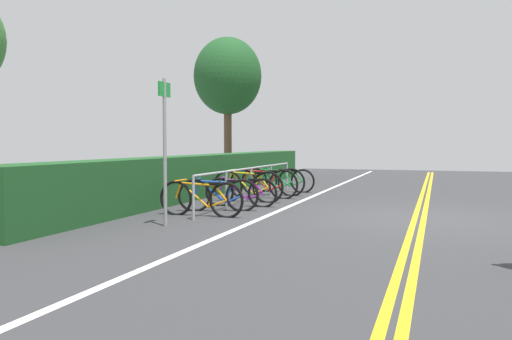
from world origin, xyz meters
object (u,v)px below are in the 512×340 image
(bicycle_0, at_px, (201,199))
(bicycle_3, at_px, (248,186))
(bicycle_6, at_px, (284,180))
(bike_rack, at_px, (251,176))
(tree_mid, at_px, (228,77))
(bicycle_1, at_px, (219,195))
(bicycle_5, at_px, (273,182))
(bicycle_2, at_px, (241,192))
(bicycle_4, at_px, (263,184))
(sign_post_near, at_px, (165,139))

(bicycle_0, xyz_separation_m, bicycle_3, (2.56, -0.01, 0.03))
(bicycle_3, bearing_deg, bicycle_6, -2.93)
(bike_rack, height_order, tree_mid, tree_mid)
(bike_rack, distance_m, bicycle_1, 1.81)
(bike_rack, distance_m, bicycle_5, 1.68)
(bike_rack, relative_size, tree_mid, 1.13)
(bicycle_0, distance_m, bicycle_2, 1.68)
(bicycle_2, xyz_separation_m, bicycle_6, (3.52, 0.04, 0.02))
(bike_rack, bearing_deg, bicycle_4, -0.84)
(bicycle_3, bearing_deg, bicycle_4, -5.94)
(bicycle_5, relative_size, sign_post_near, 0.73)
(bicycle_6, bearing_deg, tree_mid, 37.97)
(bicycle_3, height_order, bicycle_6, bicycle_3)
(bicycle_3, distance_m, bicycle_4, 0.90)
(bicycle_3, distance_m, bicycle_6, 2.63)
(bicycle_3, xyz_separation_m, bicycle_5, (1.69, -0.09, -0.00))
(bike_rack, relative_size, bicycle_3, 3.48)
(bicycle_0, relative_size, bicycle_2, 1.08)
(bicycle_6, height_order, tree_mid, tree_mid)
(bicycle_5, height_order, tree_mid, tree_mid)
(bicycle_0, bearing_deg, tree_mid, 19.61)
(bicycle_6, bearing_deg, bicycle_2, -179.35)
(bicycle_0, height_order, bicycle_3, bicycle_3)
(bicycle_5, xyz_separation_m, sign_post_near, (-5.53, 0.15, 1.11))
(bicycle_5, xyz_separation_m, bicycle_6, (0.94, -0.04, -0.03))
(tree_mid, bearing_deg, bicycle_5, -147.24)
(tree_mid, bearing_deg, bicycle_0, -160.39)
(bike_rack, xyz_separation_m, bicycle_1, (-1.79, 0.07, -0.29))
(bicycle_3, bearing_deg, tree_mid, 25.73)
(bicycle_3, xyz_separation_m, sign_post_near, (-3.84, 0.06, 1.10))
(bicycle_2, relative_size, bicycle_5, 0.91)
(bicycle_0, bearing_deg, bicycle_5, -1.38)
(bike_rack, xyz_separation_m, bicycle_6, (2.60, -0.05, -0.29))
(bicycle_3, xyz_separation_m, bicycle_4, (0.89, -0.09, -0.00))
(bicycle_3, height_order, sign_post_near, sign_post_near)
(bicycle_0, xyz_separation_m, bicycle_5, (4.25, -0.10, 0.03))
(bicycle_5, bearing_deg, bike_rack, 179.52)
(bike_rack, height_order, bicycle_6, bike_rack)
(bicycle_1, bearing_deg, bicycle_2, -10.77)
(bicycle_4, bearing_deg, bicycle_5, -0.09)
(bicycle_3, bearing_deg, bicycle_1, -179.66)
(sign_post_near, bearing_deg, bicycle_2, -4.53)
(bike_rack, height_order, bicycle_3, bike_rack)
(bicycle_2, distance_m, bicycle_6, 3.52)
(sign_post_near, xyz_separation_m, tree_mid, (11.16, 3.47, 2.50))
(bike_rack, relative_size, bicycle_2, 3.81)
(bicycle_5, relative_size, tree_mid, 0.33)
(bicycle_6, bearing_deg, bicycle_1, 178.38)
(bicycle_2, distance_m, bicycle_5, 2.59)
(bicycle_0, xyz_separation_m, bicycle_1, (0.80, -0.02, -0.00))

